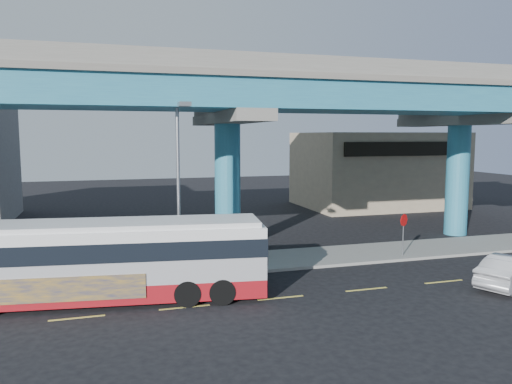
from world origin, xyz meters
name	(u,v)px	position (x,y,z in m)	size (l,w,h in m)	color
ground	(278,296)	(0.00, 0.00, 0.00)	(120.00, 120.00, 0.00)	black
sidewalk	(244,262)	(0.00, 5.50, 0.07)	(70.00, 4.00, 0.15)	gray
lane_markings	(281,298)	(0.00, -0.30, 0.01)	(58.00, 0.12, 0.01)	#D8C64C
viaduct	(227,93)	(0.00, 9.11, 9.14)	(52.00, 12.40, 11.70)	#236687
building_beige	(376,169)	(18.00, 22.98, 3.51)	(14.00, 10.23, 7.00)	tan
transit_bus	(108,258)	(-6.84, 1.39, 1.80)	(13.01, 4.41, 3.28)	maroon
street_lamp	(180,164)	(-3.57, 3.43, 5.42)	(0.50, 2.63, 8.15)	gray
stop_sign	(404,226)	(8.74, 4.18, 1.80)	(0.64, 0.33, 2.32)	gray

